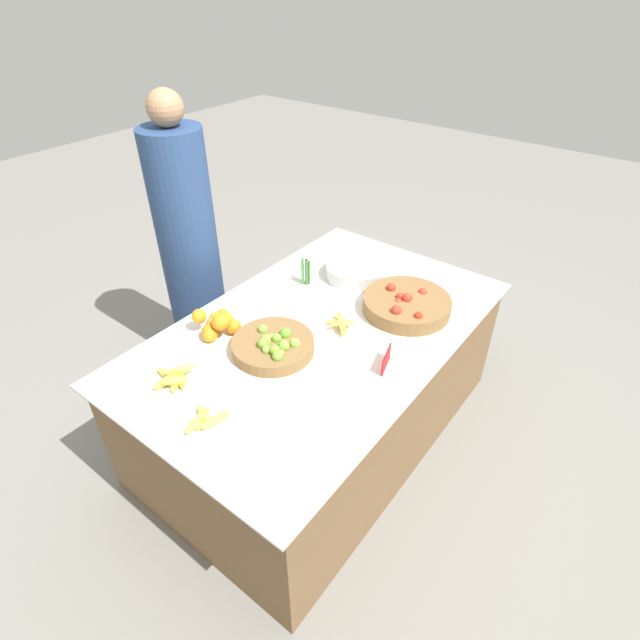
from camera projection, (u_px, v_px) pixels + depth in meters
The scene contains 12 objects.
ground_plane at pixel (320, 426), 2.77m from camera, with size 12.00×12.00×0.00m, color gray.
market_table at pixel (320, 381), 2.57m from camera, with size 1.88×1.16×0.68m.
lime_bowl at pixel (274, 345), 2.21m from camera, with size 0.37×0.37×0.10m.
tomato_basket at pixel (407, 304), 2.47m from camera, with size 0.43×0.43×0.11m.
orange_pile at pixel (217, 324), 2.32m from camera, with size 0.21×0.21×0.14m.
metal_bowl at pixel (356, 270), 2.74m from camera, with size 0.33×0.33×0.08m.
price_sign at pixel (386, 359), 2.12m from camera, with size 0.13×0.04×0.08m.
veg_bundle at pixel (306, 272), 2.66m from camera, with size 0.04×0.06×0.14m.
banana_bunch_middle_right at pixel (206, 419), 1.88m from camera, with size 0.19×0.15×0.04m.
banana_bunch_back_center at pixel (341, 323), 2.36m from camera, with size 0.14×0.15×0.05m.
banana_bunch_front_left at pixel (175, 378), 2.06m from camera, with size 0.19×0.19×0.06m.
vendor_person at pixel (190, 252), 2.85m from camera, with size 0.33×0.33×1.62m.
Camera 1 is at (-1.50, -1.15, 2.10)m, focal length 28.00 mm.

